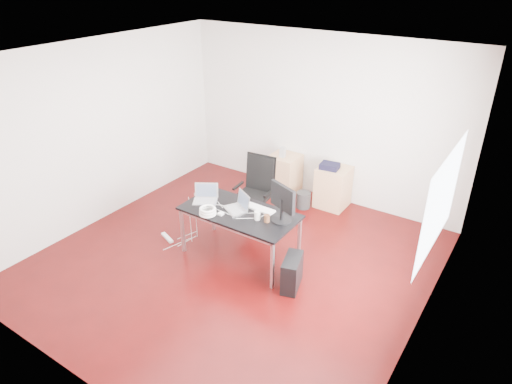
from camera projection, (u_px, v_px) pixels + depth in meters
The scene contains 18 objects.
room_shell at pixel (235, 170), 5.76m from camera, with size 5.00×5.00×5.00m.
desk at pixel (239, 215), 6.21m from camera, with size 1.60×0.80×0.73m.
office_chair at pixel (256, 188), 7.09m from camera, with size 0.52×0.54×1.08m.
filing_cabinet_left at pixel (284, 174), 8.16m from camera, with size 0.50×0.50×0.70m, color tan.
filing_cabinet_right at pixel (333, 187), 7.69m from camera, with size 0.50×0.50×0.70m, color tan.
pc_tower at pixel (292, 273), 5.81m from camera, with size 0.20×0.45×0.44m, color black.
wastebasket at pixel (303, 200), 7.72m from camera, with size 0.24×0.24×0.28m, color black.
power_strip at pixel (167, 238), 6.91m from camera, with size 0.30×0.06×0.04m, color white.
laptop_left at pixel (205, 197), 6.43m from camera, with size 0.41×0.39×0.23m.
laptop_right at pixel (238, 206), 6.21m from camera, with size 0.41×0.38×0.23m.
monitor at pixel (283, 201), 5.84m from camera, with size 0.44×0.26×0.51m.
keyboard at pixel (260, 209), 6.23m from camera, with size 0.44×0.14×0.02m, color white.
cup_white at pixel (257, 215), 5.97m from camera, with size 0.08×0.08×0.12m, color white.
cup_brown at pixel (267, 218), 5.92m from camera, with size 0.08×0.08×0.10m, color brown.
cable_coil at pixel (208, 211), 6.08m from camera, with size 0.24×0.24×0.11m.
power_adapter at pixel (221, 214), 6.10m from camera, with size 0.07×0.07×0.03m, color white.
speaker at pixel (283, 152), 7.91m from camera, with size 0.09×0.08×0.18m, color #9E9E9E.
navy_garment at pixel (330, 166), 7.49m from camera, with size 0.30×0.24×0.09m, color black.
Camera 1 is at (3.16, -4.21, 3.80)m, focal length 32.00 mm.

